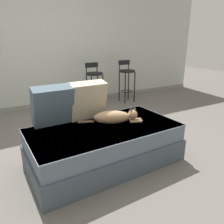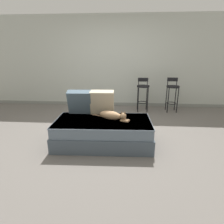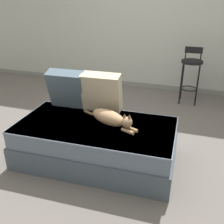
# 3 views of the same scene
# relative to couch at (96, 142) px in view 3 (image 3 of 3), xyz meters

# --- Properties ---
(ground_plane) EXTENTS (16.00, 16.00, 0.00)m
(ground_plane) POSITION_rel_couch_xyz_m (0.00, 0.40, -0.23)
(ground_plane) COLOR #66605B
(ground_plane) RESTS_ON ground
(wall_back_panel) EXTENTS (8.00, 0.10, 2.60)m
(wall_back_panel) POSITION_rel_couch_xyz_m (0.00, 2.65, 1.07)
(wall_back_panel) COLOR #B7BCB2
(wall_back_panel) RESTS_ON ground
(wall_baseboard_trim) EXTENTS (8.00, 0.02, 0.09)m
(wall_baseboard_trim) POSITION_rel_couch_xyz_m (0.00, 2.60, -0.18)
(wall_baseboard_trim) COLOR gray
(wall_baseboard_trim) RESTS_ON ground
(couch) EXTENTS (1.70, 0.94, 0.45)m
(couch) POSITION_rel_couch_xyz_m (0.00, 0.00, 0.00)
(couch) COLOR #44505B
(couch) RESTS_ON ground
(throw_pillow_corner) EXTENTS (0.44, 0.28, 0.46)m
(throw_pillow_corner) POSITION_rel_couch_xyz_m (-0.47, 0.33, 0.45)
(throw_pillow_corner) COLOR #4C6070
(throw_pillow_corner) RESTS_ON couch
(throw_pillow_middle) EXTENTS (0.45, 0.26, 0.46)m
(throw_pillow_middle) POSITION_rel_couch_xyz_m (-0.05, 0.34, 0.45)
(throw_pillow_middle) COLOR beige
(throw_pillow_middle) RESTS_ON couch
(cat) EXTENTS (0.70, 0.37, 0.19)m
(cat) POSITION_rel_couch_xyz_m (0.15, 0.04, 0.29)
(cat) COLOR tan
(cat) RESTS_ON couch
(bar_stool_near_window) EXTENTS (0.34, 0.34, 0.91)m
(bar_stool_near_window) POSITION_rel_couch_xyz_m (0.85, 2.09, 0.35)
(bar_stool_near_window) COLOR black
(bar_stool_near_window) RESTS_ON ground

